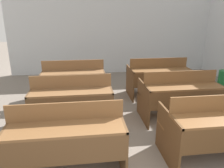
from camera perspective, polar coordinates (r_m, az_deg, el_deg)
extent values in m
cube|color=silver|center=(6.94, 0.16, 14.05)|extent=(6.30, 0.06, 2.71)
cube|color=brown|center=(2.87, -24.61, -15.11)|extent=(0.03, 0.77, 0.68)
cube|color=brown|center=(2.77, 2.36, -14.60)|extent=(0.03, 0.77, 0.68)
cube|color=brown|center=(2.42, -12.12, -11.34)|extent=(1.30, 0.38, 0.03)
cube|color=brown|center=(2.36, -12.17, -17.01)|extent=(1.25, 0.02, 0.30)
cube|color=brown|center=(2.52, -12.00, -6.97)|extent=(1.30, 0.02, 0.21)
cube|color=brown|center=(2.93, -11.14, -11.83)|extent=(1.30, 0.28, 0.03)
cube|color=brown|center=(3.06, -10.85, -15.89)|extent=(1.25, 0.04, 0.04)
cube|color=#52351C|center=(2.92, 14.29, -13.41)|extent=(0.03, 0.77, 0.68)
cube|color=brown|center=(3.00, 26.53, -4.46)|extent=(1.30, 0.02, 0.21)
cube|color=brown|center=(3.35, 23.20, -9.07)|extent=(1.30, 0.28, 0.03)
cube|color=#52351C|center=(3.46, 22.69, -12.75)|extent=(1.25, 0.04, 0.04)
cube|color=brown|center=(3.85, -19.80, -5.92)|extent=(0.03, 0.77, 0.68)
cube|color=brown|center=(3.78, -0.50, -5.27)|extent=(0.03, 0.77, 0.68)
cube|color=brown|center=(3.46, -10.66, -2.05)|extent=(1.30, 0.38, 0.03)
cube|color=brown|center=(3.36, -10.64, -5.76)|extent=(1.25, 0.02, 0.30)
cube|color=brown|center=(3.60, -10.64, 0.72)|extent=(1.30, 0.02, 0.21)
cube|color=brown|center=(3.97, -10.14, -3.60)|extent=(1.30, 0.28, 0.03)
cube|color=brown|center=(4.06, -9.94, -6.86)|extent=(1.25, 0.04, 0.04)
cube|color=#54371E|center=(3.90, 8.17, -4.70)|extent=(0.03, 0.77, 0.68)
cube|color=#54371E|center=(4.41, 24.42, -3.50)|extent=(0.03, 0.77, 0.68)
cube|color=brown|center=(3.84, 18.38, -0.69)|extent=(1.30, 0.38, 0.03)
cube|color=#54371E|center=(3.75, 19.28, -3.97)|extent=(1.25, 0.02, 0.30)
cube|color=brown|center=(3.96, 17.46, 1.78)|extent=(1.30, 0.02, 0.21)
cube|color=brown|center=(4.30, 15.59, -2.28)|extent=(1.30, 0.28, 0.03)
cube|color=#54371E|center=(4.39, 15.32, -5.33)|extent=(1.25, 0.04, 0.04)
cube|color=brown|center=(4.94, -17.27, -0.45)|extent=(0.03, 0.77, 0.68)
cube|color=brown|center=(4.87, -2.35, 0.14)|extent=(0.03, 0.77, 0.68)
cube|color=brown|center=(4.59, -10.15, 2.93)|extent=(1.30, 0.38, 0.03)
cube|color=brown|center=(4.46, -10.13, 0.27)|extent=(1.25, 0.02, 0.30)
cube|color=brown|center=(4.73, -10.15, 4.90)|extent=(1.30, 0.02, 0.21)
cube|color=brown|center=(5.08, -9.79, 1.24)|extent=(1.30, 0.28, 0.03)
cube|color=brown|center=(5.15, -9.65, -1.41)|extent=(1.25, 0.04, 0.04)
cube|color=#53361E|center=(4.95, 4.71, 0.38)|extent=(0.03, 0.77, 0.68)
cube|color=#53361E|center=(5.36, 18.18, 0.89)|extent=(0.03, 0.77, 0.68)
cube|color=brown|center=(4.86, 12.68, 3.61)|extent=(1.30, 0.38, 0.03)
cube|color=#53361E|center=(4.74, 13.26, 1.12)|extent=(1.25, 0.02, 0.30)
cube|color=brown|center=(4.99, 12.09, 5.46)|extent=(1.30, 0.02, 0.21)
cube|color=brown|center=(5.32, 10.92, 1.95)|extent=(1.30, 0.28, 0.03)
cube|color=#53361E|center=(5.40, 10.77, -0.59)|extent=(1.25, 0.04, 0.04)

